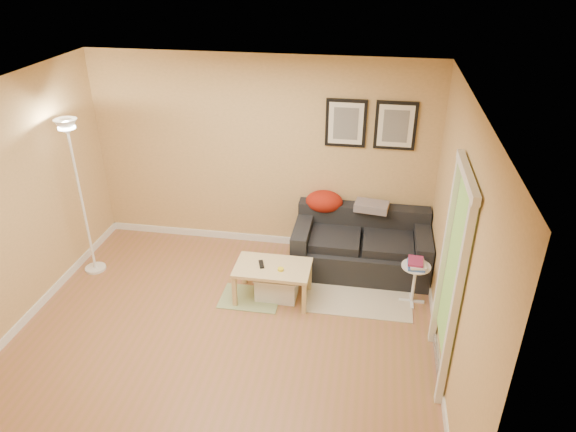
% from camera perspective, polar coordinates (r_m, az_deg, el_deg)
% --- Properties ---
extents(floor, '(4.50, 4.50, 0.00)m').
position_cam_1_polar(floor, '(5.84, -6.89, -12.62)').
color(floor, '#9E6244').
rests_on(floor, ground).
extents(ceiling, '(4.50, 4.50, 0.00)m').
position_cam_1_polar(ceiling, '(4.61, -8.75, 12.80)').
color(ceiling, white).
rests_on(ceiling, wall_back).
extents(wall_back, '(4.50, 0.00, 4.50)m').
position_cam_1_polar(wall_back, '(6.85, -2.95, 6.65)').
color(wall_back, tan).
rests_on(wall_back, ground).
extents(wall_front, '(4.50, 0.00, 4.50)m').
position_cam_1_polar(wall_front, '(3.62, -17.09, -16.84)').
color(wall_front, tan).
rests_on(wall_front, ground).
extents(wall_left, '(0.00, 4.00, 4.00)m').
position_cam_1_polar(wall_left, '(6.12, -28.32, 0.45)').
color(wall_left, tan).
rests_on(wall_left, ground).
extents(wall_right, '(0.00, 4.00, 4.00)m').
position_cam_1_polar(wall_right, '(4.97, 18.00, -3.49)').
color(wall_right, tan).
rests_on(wall_right, ground).
extents(baseboard_back, '(4.50, 0.02, 0.10)m').
position_cam_1_polar(baseboard_back, '(7.39, -2.73, -2.46)').
color(baseboard_back, white).
rests_on(baseboard_back, ground).
extents(baseboard_left, '(0.02, 4.00, 0.10)m').
position_cam_1_polar(baseboard_left, '(6.72, -25.86, -9.06)').
color(baseboard_left, white).
rests_on(baseboard_left, ground).
extents(baseboard_right, '(0.02, 4.00, 0.10)m').
position_cam_1_polar(baseboard_right, '(5.70, 16.03, -14.30)').
color(baseboard_right, white).
rests_on(baseboard_right, ground).
extents(sofa, '(1.70, 0.90, 0.75)m').
position_cam_1_polar(sofa, '(6.69, 8.02, -2.99)').
color(sofa, black).
rests_on(sofa, ground).
extents(red_throw, '(0.48, 0.36, 0.28)m').
position_cam_1_polar(red_throw, '(6.81, 3.98, 1.61)').
color(red_throw, '#9B270E').
rests_on(red_throw, sofa).
extents(plaid_throw, '(0.45, 0.32, 0.10)m').
position_cam_1_polar(plaid_throw, '(6.73, 9.13, 1.05)').
color(plaid_throw, tan).
rests_on(plaid_throw, sofa).
extents(framed_print_left, '(0.50, 0.04, 0.60)m').
position_cam_1_polar(framed_print_left, '(6.52, 6.35, 10.06)').
color(framed_print_left, black).
rests_on(framed_print_left, wall_back).
extents(framed_print_right, '(0.50, 0.04, 0.60)m').
position_cam_1_polar(framed_print_right, '(6.52, 11.69, 9.65)').
color(framed_print_right, black).
rests_on(framed_print_right, wall_back).
extents(area_rug, '(1.25, 0.85, 0.01)m').
position_cam_1_polar(area_rug, '(6.39, 7.73, -8.59)').
color(area_rug, beige).
rests_on(area_rug, ground).
extents(green_runner, '(0.70, 0.50, 0.01)m').
position_cam_1_polar(green_runner, '(6.30, -4.15, -8.95)').
color(green_runner, '#668C4C').
rests_on(green_runner, ground).
extents(coffee_table, '(0.91, 0.59, 0.44)m').
position_cam_1_polar(coffee_table, '(6.19, -1.66, -7.23)').
color(coffee_table, '#D7C083').
rests_on(coffee_table, ground).
extents(remote_control, '(0.10, 0.17, 0.02)m').
position_cam_1_polar(remote_control, '(6.09, -2.93, -5.28)').
color(remote_control, black).
rests_on(remote_control, coffee_table).
extents(tape_roll, '(0.07, 0.07, 0.03)m').
position_cam_1_polar(tape_roll, '(5.98, -0.81, -5.85)').
color(tape_roll, yellow).
rests_on(tape_roll, coffee_table).
extents(storage_bin, '(0.49, 0.36, 0.30)m').
position_cam_1_polar(storage_bin, '(6.24, -1.22, -7.61)').
color(storage_bin, white).
rests_on(storage_bin, ground).
extents(side_table, '(0.33, 0.33, 0.51)m').
position_cam_1_polar(side_table, '(6.26, 13.59, -7.24)').
color(side_table, white).
rests_on(side_table, ground).
extents(book_stack, '(0.24, 0.29, 0.08)m').
position_cam_1_polar(book_stack, '(6.09, 13.85, -5.03)').
color(book_stack, '#375BA5').
rests_on(book_stack, side_table).
extents(floor_lamp, '(0.26, 0.26, 2.02)m').
position_cam_1_polar(floor_lamp, '(6.80, -21.58, 1.29)').
color(floor_lamp, white).
rests_on(floor_lamp, ground).
extents(doorway, '(0.12, 1.01, 2.13)m').
position_cam_1_polar(doorway, '(4.99, 17.16, -7.04)').
color(doorway, white).
rests_on(doorway, ground).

